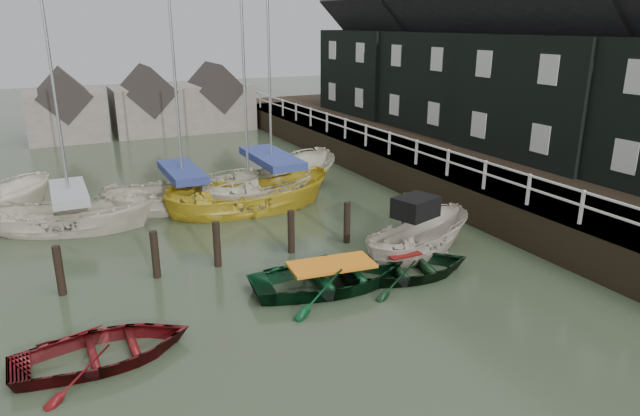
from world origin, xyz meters
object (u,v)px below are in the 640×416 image
motorboat (417,251)px  sailboat_a (74,227)px  rowboat_dkgreen (405,276)px  rowboat_green (331,287)px  sailboat_b (185,205)px  rowboat_red (106,360)px  sailboat_d (273,195)px  sailboat_c (249,209)px

motorboat → sailboat_a: sailboat_a is taller
rowboat_dkgreen → rowboat_green: bearing=94.1°
rowboat_green → motorboat: motorboat is taller
motorboat → sailboat_a: size_ratio=0.48×
sailboat_b → rowboat_red: bearing=166.5°
rowboat_red → rowboat_dkgreen: (8.29, 0.77, 0.00)m
rowboat_red → sailboat_a: (-0.03, 9.20, 0.06)m
rowboat_dkgreen → sailboat_d: size_ratio=0.31×
sailboat_a → rowboat_red: bearing=-161.3°
rowboat_red → sailboat_c: (6.31, 8.58, 0.01)m
rowboat_red → rowboat_green: 6.13m
rowboat_green → sailboat_d: 8.91m
rowboat_red → motorboat: bearing=-80.2°
rowboat_dkgreen → sailboat_c: size_ratio=0.40×
motorboat → rowboat_dkgreen: bearing=116.2°
motorboat → sailboat_b: size_ratio=0.42×
motorboat → sailboat_c: 7.36m
rowboat_dkgreen → sailboat_a: bearing=55.5°
rowboat_dkgreen → sailboat_a: (-8.33, 8.42, 0.06)m
motorboat → sailboat_d: size_ratio=0.38×
sailboat_b → sailboat_d: (3.65, -0.20, -0.00)m
rowboat_dkgreen → motorboat: bearing=-35.7°
rowboat_red → sailboat_b: bearing=-24.3°
rowboat_green → sailboat_b: bearing=18.4°
rowboat_dkgreen → sailboat_b: 10.12m
sailboat_a → sailboat_d: bearing=-67.2°
rowboat_red → sailboat_d: 12.48m
sailboat_b → sailboat_c: 2.62m
rowboat_dkgreen → sailboat_c: sailboat_c is taller
rowboat_red → sailboat_d: size_ratio=0.29×
rowboat_dkgreen → sailboat_b: bearing=35.3°
rowboat_red → rowboat_dkgreen: bearing=-86.6°
sailboat_a → sailboat_c: sailboat_a is taller
sailboat_a → sailboat_c: 6.37m
rowboat_red → sailboat_a: sailboat_a is taller
sailboat_a → sailboat_b: size_ratio=0.88×
rowboat_green → sailboat_d: (1.71, 8.74, 0.06)m
rowboat_red → sailboat_d: (7.76, 9.78, 0.06)m
rowboat_dkgreen → sailboat_b: sailboat_b is taller
sailboat_b → sailboat_d: 3.66m
sailboat_a → sailboat_c: bearing=-77.1°
sailboat_a → sailboat_b: sailboat_b is taller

